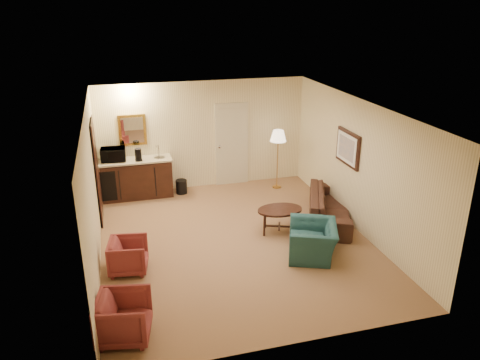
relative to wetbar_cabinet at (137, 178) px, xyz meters
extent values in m
plane|color=#976C4D|center=(1.65, -2.72, -0.46)|extent=(6.00, 6.00, 0.00)
cube|color=#F7EAB9|center=(1.65, 0.28, 0.84)|extent=(5.00, 0.02, 2.60)
cube|color=#F7EAB9|center=(-0.85, -2.72, 0.84)|extent=(0.02, 6.00, 2.60)
cube|color=#F7EAB9|center=(4.15, -2.72, 0.84)|extent=(0.02, 6.00, 2.60)
cube|color=white|center=(1.65, -2.72, 2.14)|extent=(5.00, 6.00, 0.02)
cube|color=beige|center=(2.35, 0.25, 0.56)|extent=(0.82, 0.06, 2.05)
cube|color=black|center=(-0.82, -1.02, 0.59)|extent=(0.06, 0.98, 2.10)
cube|color=gold|center=(0.00, 0.25, 1.09)|extent=(0.62, 0.04, 0.72)
cube|color=black|center=(4.11, -2.32, 1.09)|extent=(0.06, 0.90, 0.70)
cube|color=#331810|center=(0.00, 0.00, 0.00)|extent=(1.64, 0.58, 0.92)
imported|color=black|center=(3.80, -2.34, -0.05)|extent=(1.40, 2.16, 0.82)
imported|color=#205051|center=(2.86, -3.62, -0.05)|extent=(0.92, 1.11, 0.83)
imported|color=brown|center=(-0.36, -3.26, -0.14)|extent=(0.67, 0.71, 0.64)
imported|color=brown|center=(-0.50, -4.99, -0.10)|extent=(0.77, 0.81, 0.72)
cube|color=black|center=(2.59, -2.61, -0.20)|extent=(1.05, 0.89, 0.51)
cube|color=#B8863D|center=(3.35, -0.32, 0.27)|extent=(0.43, 0.43, 1.46)
cylinder|color=black|center=(1.02, -0.07, -0.29)|extent=(0.27, 0.27, 0.33)
imported|color=black|center=(-0.48, 0.03, 0.65)|extent=(0.56, 0.33, 0.37)
cylinder|color=black|center=(0.07, -0.10, 0.60)|extent=(0.17, 0.17, 0.28)
camera|label=1|loc=(-0.37, -10.44, 3.88)|focal=35.00mm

